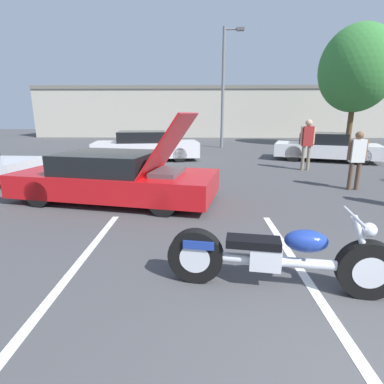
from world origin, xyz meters
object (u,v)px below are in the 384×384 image
object	(u,v)px
spectator_near_motorcycle	(357,156)
spectator_midground	(307,140)
parked_car_mid_left_row	(146,147)
show_car_hood_open	(116,177)
light_pole	(225,83)
tree_background	(357,69)
parked_car_mid_right_row	(325,147)
motorcycle	(277,257)

from	to	relation	value
spectator_near_motorcycle	spectator_midground	world-z (taller)	spectator_midground
parked_car_mid_left_row	show_car_hood_open	bearing A→B (deg)	-94.69
light_pole	parked_car_mid_left_row	xyz separation A→B (m)	(-3.93, -5.23, -3.19)
tree_background	show_car_hood_open	size ratio (longest dim) A/B	1.43
parked_car_mid_right_row	spectator_midground	world-z (taller)	spectator_midground
tree_background	parked_car_mid_right_row	bearing A→B (deg)	-123.23
parked_car_mid_left_row	spectator_midground	distance (m)	6.83
parked_car_mid_left_row	spectator_near_motorcycle	bearing A→B (deg)	-47.35
parked_car_mid_left_row	spectator_near_motorcycle	xyz separation A→B (m)	(6.66, -5.42, 0.33)
motorcycle	spectator_near_motorcycle	bearing A→B (deg)	64.52
tree_background	spectator_near_motorcycle	xyz separation A→B (m)	(-5.29, -11.37, -3.72)
spectator_midground	parked_car_mid_right_row	bearing A→B (deg)	55.43
spectator_midground	spectator_near_motorcycle	bearing A→B (deg)	-84.13
show_car_hood_open	spectator_near_motorcycle	world-z (taller)	show_car_hood_open
tree_background	parked_car_mid_left_row	world-z (taller)	tree_background
tree_background	light_pole	bearing A→B (deg)	-174.83
motorcycle	spectator_near_motorcycle	size ratio (longest dim) A/B	1.66
light_pole	spectator_near_motorcycle	distance (m)	11.36
spectator_midground	motorcycle	bearing A→B (deg)	-111.18
light_pole	spectator_midground	bearing A→B (deg)	-72.46
parked_car_mid_right_row	spectator_near_motorcycle	world-z (taller)	spectator_near_motorcycle
light_pole	parked_car_mid_right_row	distance (m)	7.38
parked_car_mid_right_row	motorcycle	bearing A→B (deg)	-95.18
show_car_hood_open	spectator_near_motorcycle	distance (m)	6.37
tree_background	motorcycle	distance (m)	18.92
parked_car_mid_right_row	parked_car_mid_left_row	distance (m)	8.06
motorcycle	parked_car_mid_right_row	distance (m)	11.40
spectator_near_motorcycle	motorcycle	bearing A→B (deg)	-124.34
parked_car_mid_right_row	parked_car_mid_left_row	world-z (taller)	parked_car_mid_left_row
parked_car_mid_left_row	spectator_near_motorcycle	world-z (taller)	spectator_near_motorcycle
show_car_hood_open	spectator_midground	world-z (taller)	show_car_hood_open
light_pole	spectator_midground	world-z (taller)	light_pole
light_pole	show_car_hood_open	xyz separation A→B (m)	(-3.52, -11.81, -3.23)
motorcycle	spectator_near_motorcycle	distance (m)	5.97
show_car_hood_open	motorcycle	bearing A→B (deg)	-40.66
spectator_near_motorcycle	spectator_midground	size ratio (longest dim) A/B	0.86
light_pole	motorcycle	bearing A→B (deg)	-92.29
parked_car_mid_right_row	parked_car_mid_left_row	size ratio (longest dim) A/B	0.97
parked_car_mid_left_row	spectator_near_motorcycle	distance (m)	8.59
light_pole	show_car_hood_open	size ratio (longest dim) A/B	1.36
light_pole	spectator_near_motorcycle	size ratio (longest dim) A/B	4.30
tree_background	spectator_midground	bearing A→B (deg)	-123.63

